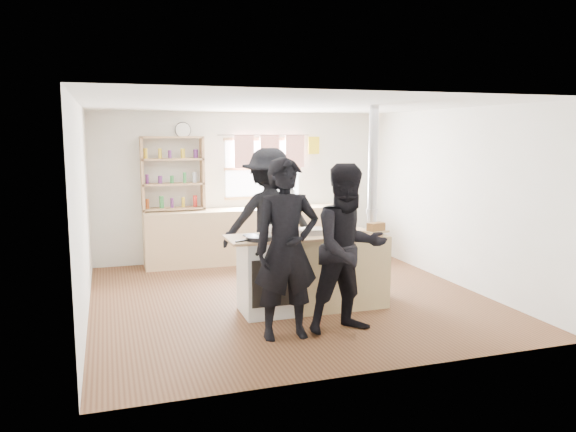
{
  "coord_description": "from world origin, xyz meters",
  "views": [
    {
      "loc": [
        -2.22,
        -6.84,
        2.14
      ],
      "look_at": [
        -0.04,
        -0.1,
        1.1
      ],
      "focal_mm": 35.0,
      "sensor_mm": 36.0,
      "label": 1
    }
  ],
  "objects_px": {
    "stockpot_counter": "(336,224)",
    "person_near_left": "(287,249)",
    "cooking_island": "(313,271)",
    "person_far": "(269,220)",
    "skillet_greens": "(259,238)",
    "flue_heater": "(371,249)",
    "bread_board": "(376,228)",
    "stockpot_stove": "(275,229)",
    "thermos": "(292,198)",
    "roast_tray": "(310,231)",
    "person_near_right": "(349,249)"
  },
  "relations": [
    {
      "from": "bread_board",
      "to": "person_far",
      "type": "relative_size",
      "value": 0.17
    },
    {
      "from": "skillet_greens",
      "to": "stockpot_counter",
      "type": "bearing_deg",
      "value": 11.23
    },
    {
      "from": "thermos",
      "to": "skillet_greens",
      "type": "xyz_separation_m",
      "value": [
        -1.38,
        -2.95,
        -0.09
      ]
    },
    {
      "from": "cooking_island",
      "to": "flue_heater",
      "type": "xyz_separation_m",
      "value": [
        0.89,
        0.21,
        0.18
      ]
    },
    {
      "from": "thermos",
      "to": "person_near_right",
      "type": "distance_m",
      "value": 3.7
    },
    {
      "from": "cooking_island",
      "to": "person_far",
      "type": "xyz_separation_m",
      "value": [
        -0.28,
        0.95,
        0.51
      ]
    },
    {
      "from": "stockpot_stove",
      "to": "stockpot_counter",
      "type": "xyz_separation_m",
      "value": [
        0.77,
        -0.05,
        0.03
      ]
    },
    {
      "from": "cooking_island",
      "to": "thermos",
      "type": "bearing_deg",
      "value": 76.98
    },
    {
      "from": "cooking_island",
      "to": "stockpot_counter",
      "type": "bearing_deg",
      "value": 5.89
    },
    {
      "from": "bread_board",
      "to": "skillet_greens",
      "type": "bearing_deg",
      "value": -177.49
    },
    {
      "from": "cooking_island",
      "to": "skillet_greens",
      "type": "distance_m",
      "value": 0.9
    },
    {
      "from": "bread_board",
      "to": "stockpot_stove",
      "type": "bearing_deg",
      "value": 171.2
    },
    {
      "from": "skillet_greens",
      "to": "flue_heater",
      "type": "relative_size",
      "value": 0.16
    },
    {
      "from": "cooking_island",
      "to": "skillet_greens",
      "type": "relative_size",
      "value": 4.9
    },
    {
      "from": "cooking_island",
      "to": "person_far",
      "type": "relative_size",
      "value": 1.01
    },
    {
      "from": "flue_heater",
      "to": "cooking_island",
      "type": "bearing_deg",
      "value": -166.52
    },
    {
      "from": "stockpot_stove",
      "to": "person_near_left",
      "type": "height_order",
      "value": "person_near_left"
    },
    {
      "from": "flue_heater",
      "to": "skillet_greens",
      "type": "bearing_deg",
      "value": -166.55
    },
    {
      "from": "skillet_greens",
      "to": "stockpot_stove",
      "type": "height_order",
      "value": "stockpot_stove"
    },
    {
      "from": "person_far",
      "to": "thermos",
      "type": "bearing_deg",
      "value": -110.77
    },
    {
      "from": "bread_board",
      "to": "flue_heater",
      "type": "height_order",
      "value": "flue_heater"
    },
    {
      "from": "skillet_greens",
      "to": "person_near_right",
      "type": "bearing_deg",
      "value": -41.0
    },
    {
      "from": "stockpot_counter",
      "to": "stockpot_stove",
      "type": "bearing_deg",
      "value": 176.09
    },
    {
      "from": "bread_board",
      "to": "thermos",
      "type": "bearing_deg",
      "value": 92.88
    },
    {
      "from": "cooking_island",
      "to": "skillet_greens",
      "type": "height_order",
      "value": "skillet_greens"
    },
    {
      "from": "thermos",
      "to": "flue_heater",
      "type": "distance_m",
      "value": 2.6
    },
    {
      "from": "bread_board",
      "to": "person_far",
      "type": "xyz_separation_m",
      "value": [
        -1.07,
        1.06,
        -0.0
      ]
    },
    {
      "from": "roast_tray",
      "to": "person_near_right",
      "type": "distance_m",
      "value": 0.9
    },
    {
      "from": "roast_tray",
      "to": "stockpot_stove",
      "type": "relative_size",
      "value": 1.78
    },
    {
      "from": "skillet_greens",
      "to": "stockpot_counter",
      "type": "xyz_separation_m",
      "value": [
        1.04,
        0.21,
        0.08
      ]
    },
    {
      "from": "cooking_island",
      "to": "person_far",
      "type": "bearing_deg",
      "value": 106.54
    },
    {
      "from": "cooking_island",
      "to": "roast_tray",
      "type": "xyz_separation_m",
      "value": [
        -0.04,
        0.01,
        0.5
      ]
    },
    {
      "from": "stockpot_stove",
      "to": "roast_tray",
      "type": "bearing_deg",
      "value": -9.47
    },
    {
      "from": "cooking_island",
      "to": "roast_tray",
      "type": "height_order",
      "value": "roast_tray"
    },
    {
      "from": "flue_heater",
      "to": "person_far",
      "type": "relative_size",
      "value": 1.28
    },
    {
      "from": "skillet_greens",
      "to": "person_far",
      "type": "distance_m",
      "value": 1.21
    },
    {
      "from": "person_far",
      "to": "flue_heater",
      "type": "bearing_deg",
      "value": 153.91
    },
    {
      "from": "thermos",
      "to": "bread_board",
      "type": "distance_m",
      "value": 2.88
    },
    {
      "from": "cooking_island",
      "to": "person_near_left",
      "type": "xyz_separation_m",
      "value": [
        -0.61,
        -0.84,
        0.49
      ]
    },
    {
      "from": "stockpot_stove",
      "to": "bread_board",
      "type": "distance_m",
      "value": 1.26
    },
    {
      "from": "cooking_island",
      "to": "bread_board",
      "type": "height_order",
      "value": "bread_board"
    },
    {
      "from": "stockpot_counter",
      "to": "person_near_right",
      "type": "distance_m",
      "value": 0.95
    },
    {
      "from": "stockpot_counter",
      "to": "bread_board",
      "type": "relative_size",
      "value": 0.98
    },
    {
      "from": "roast_tray",
      "to": "stockpot_stove",
      "type": "bearing_deg",
      "value": 170.53
    },
    {
      "from": "stockpot_counter",
      "to": "person_near_left",
      "type": "xyz_separation_m",
      "value": [
        -0.92,
        -0.87,
        -0.08
      ]
    },
    {
      "from": "roast_tray",
      "to": "stockpot_stove",
      "type": "height_order",
      "value": "stockpot_stove"
    },
    {
      "from": "stockpot_stove",
      "to": "person_near_right",
      "type": "relative_size",
      "value": 0.11
    },
    {
      "from": "thermos",
      "to": "roast_tray",
      "type": "xyz_separation_m",
      "value": [
        -0.68,
        -2.76,
        -0.08
      ]
    },
    {
      "from": "thermos",
      "to": "person_near_left",
      "type": "relative_size",
      "value": 0.16
    },
    {
      "from": "stockpot_stove",
      "to": "flue_heater",
      "type": "bearing_deg",
      "value": 5.45
    }
  ]
}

